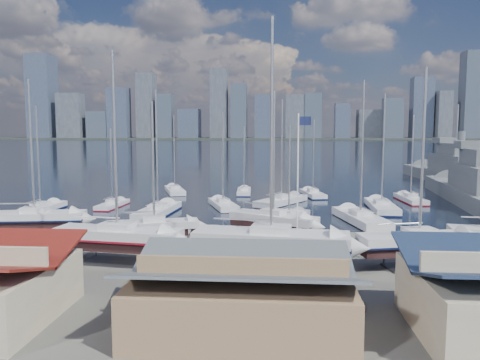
# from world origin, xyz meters

# --- Properties ---
(ground) EXTENTS (1400.00, 1400.00, 0.00)m
(ground) POSITION_xyz_m (0.00, -10.00, 0.00)
(ground) COLOR #605E59
(ground) RESTS_ON ground
(water) EXTENTS (1400.00, 600.00, 0.40)m
(water) POSITION_xyz_m (0.00, 300.00, -0.15)
(water) COLOR #182438
(water) RESTS_ON ground
(far_shore) EXTENTS (1400.00, 80.00, 2.20)m
(far_shore) POSITION_xyz_m (0.00, 560.00, 1.10)
(far_shore) COLOR #2D332D
(far_shore) RESTS_ON ground
(skyline) EXTENTS (639.14, 43.80, 107.69)m
(skyline) POSITION_xyz_m (-7.83, 553.76, 39.09)
(skyline) COLOR #475166
(skyline) RESTS_ON far_shore
(shed_grey) EXTENTS (12.60, 8.40, 4.17)m
(shed_grey) POSITION_xyz_m (0.00, -26.00, 2.15)
(shed_grey) COLOR #8C6B4C
(shed_grey) RESTS_ON ground
(sailboat_cradle_0) EXTENTS (10.32, 4.33, 16.16)m
(sailboat_cradle_0) POSITION_xyz_m (-22.75, -5.77, 2.08)
(sailboat_cradle_0) COLOR #2D2D33
(sailboat_cradle_0) RESTS_ON ground
(sailboat_cradle_1) EXTENTS (11.19, 4.46, 17.46)m
(sailboat_cradle_1) POSITION_xyz_m (-11.29, -13.78, 2.15)
(sailboat_cradle_1) COLOR #2D2D33
(sailboat_cradle_1) RESTS_ON ground
(sailboat_cradle_2) EXTENTS (8.65, 4.48, 13.77)m
(sailboat_cradle_2) POSITION_xyz_m (-9.63, -8.23, 1.96)
(sailboat_cradle_2) COLOR #2D2D33
(sailboat_cradle_2) RESTS_ON ground
(sailboat_cradle_3) EXTENTS (12.63, 4.93, 19.58)m
(sailboat_cradle_3) POSITION_xyz_m (1.51, -15.04, 2.26)
(sailboat_cradle_3) COLOR #2D2D33
(sailboat_cradle_3) RESTS_ON ground
(sailboat_cradle_4) EXTENTS (9.19, 6.76, 14.99)m
(sailboat_cradle_4) POSITION_xyz_m (1.64, -4.43, 2.02)
(sailboat_cradle_4) COLOR #2D2D33
(sailboat_cradle_4) RESTS_ON ground
(sailboat_cradle_5) EXTENTS (10.25, 4.80, 15.99)m
(sailboat_cradle_5) POSITION_xyz_m (13.43, -13.28, 2.07)
(sailboat_cradle_5) COLOR #2D2D33
(sailboat_cradle_5) RESTS_ON ground
(sailboat_moored_0) EXTENTS (3.13, 10.14, 15.03)m
(sailboat_moored_0) POSITION_xyz_m (-29.96, 9.17, 0.31)
(sailboat_moored_0) COLOR black
(sailboat_moored_0) RESTS_ON water
(sailboat_moored_1) EXTENTS (2.74, 8.09, 11.90)m
(sailboat_moored_1) POSITION_xyz_m (-21.70, 14.11, 0.31)
(sailboat_moored_1) COLOR black
(sailboat_moored_1) RESTS_ON water
(sailboat_moored_2) EXTENTS (5.68, 9.93, 14.47)m
(sailboat_moored_2) POSITION_xyz_m (-16.05, 30.15, 0.32)
(sailboat_moored_2) COLOR black
(sailboat_moored_2) RESTS_ON water
(sailboat_moored_3) EXTENTS (4.13, 11.65, 17.08)m
(sailboat_moored_3) POSITION_xyz_m (-13.60, 8.53, 0.31)
(sailboat_moored_3) COLOR black
(sailboat_moored_3) RESTS_ON water
(sailboat_moored_4) EXTENTS (5.57, 9.84, 14.33)m
(sailboat_moored_4) POSITION_xyz_m (-5.67, 14.90, 0.32)
(sailboat_moored_4) COLOR black
(sailboat_moored_4) RESTS_ON water
(sailboat_moored_5) EXTENTS (2.71, 8.38, 12.37)m
(sailboat_moored_5) POSITION_xyz_m (-3.69, 30.03, 0.31)
(sailboat_moored_5) COLOR black
(sailboat_moored_5) RESTS_ON water
(sailboat_moored_6) EXTENTS (5.81, 8.34, 12.27)m
(sailboat_moored_6) POSITION_xyz_m (3.52, 6.56, 0.31)
(sailboat_moored_6) COLOR black
(sailboat_moored_6) RESTS_ON water
(sailboat_moored_7) EXTENTS (8.34, 10.81, 16.39)m
(sailboat_moored_7) POSITION_xyz_m (2.72, 18.73, 0.32)
(sailboat_moored_7) COLOR black
(sailboat_moored_7) RESTS_ON water
(sailboat_moored_8) EXTENTS (4.14, 9.38, 13.56)m
(sailboat_moored_8) POSITION_xyz_m (8.12, 27.69, 0.31)
(sailboat_moored_8) COLOR black
(sailboat_moored_8) RESTS_ON water
(sailboat_moored_9) EXTENTS (5.58, 12.18, 17.75)m
(sailboat_moored_9) POSITION_xyz_m (12.07, 5.26, 0.32)
(sailboat_moored_9) COLOR black
(sailboat_moored_9) RESTS_ON water
(sailboat_moored_10) EXTENTS (3.56, 11.40, 16.89)m
(sailboat_moored_10) POSITION_xyz_m (16.58, 14.46, 0.31)
(sailboat_moored_10) COLOR black
(sailboat_moored_10) RESTS_ON water
(sailboat_moored_11) EXTENTS (3.07, 9.53, 14.08)m
(sailboat_moored_11) POSITION_xyz_m (22.85, 22.73, 0.31)
(sailboat_moored_11) COLOR black
(sailboat_moored_11) RESTS_ON water
(naval_ship_east) EXTENTS (11.66, 44.11, 17.92)m
(naval_ship_east) POSITION_xyz_m (32.02, 19.74, 1.66)
(naval_ship_east) COLOR #5B5E64
(naval_ship_east) RESTS_ON water
(naval_ship_west) EXTENTS (9.30, 45.61, 18.08)m
(naval_ship_west) POSITION_xyz_m (39.16, 49.11, 1.66)
(naval_ship_west) COLOR #5B5E64
(naval_ship_west) RESTS_ON water
(car_a) EXTENTS (2.74, 4.18, 1.32)m
(car_a) POSITION_xyz_m (-6.03, -18.63, 0.66)
(car_a) COLOR gray
(car_a) RESTS_ON ground
(car_b) EXTENTS (4.26, 1.58, 1.39)m
(car_b) POSITION_xyz_m (-2.88, -21.97, 0.70)
(car_b) COLOR gray
(car_b) RESTS_ON ground
(car_c) EXTENTS (3.18, 5.03, 1.29)m
(car_c) POSITION_xyz_m (3.00, -21.22, 0.65)
(car_c) COLOR gray
(car_c) RESTS_ON ground
(car_d) EXTENTS (2.88, 4.85, 1.32)m
(car_d) POSITION_xyz_m (6.06, -21.89, 0.66)
(car_d) COLOR gray
(car_d) RESTS_ON ground
(flagpole) EXTENTS (1.10, 0.12, 12.49)m
(flagpole) POSITION_xyz_m (3.80, -11.50, 7.22)
(flagpole) COLOR white
(flagpole) RESTS_ON ground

